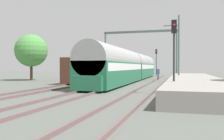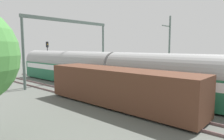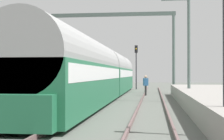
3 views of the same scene
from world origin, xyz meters
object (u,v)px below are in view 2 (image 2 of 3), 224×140
(catenary_gantry, at_px, (70,38))
(freight_car, at_px, (118,87))
(passenger_train, at_px, (114,72))
(railway_signal_far, at_px, (48,54))
(person_crossing, at_px, (109,74))

(catenary_gantry, bearing_deg, freight_car, -109.44)
(passenger_train, distance_m, freight_car, 5.52)
(freight_car, bearing_deg, railway_signal_far, 73.42)
(person_crossing, bearing_deg, passenger_train, 20.53)
(freight_car, distance_m, catenary_gantry, 12.54)
(passenger_train, bearing_deg, catenary_gantry, 90.00)
(passenger_train, xyz_separation_m, person_crossing, (3.35, 3.76, -0.94))
(catenary_gantry, bearing_deg, person_crossing, -46.93)
(catenary_gantry, bearing_deg, passenger_train, -90.00)
(freight_car, relative_size, person_crossing, 7.51)
(freight_car, xyz_separation_m, person_crossing, (7.29, 7.58, -0.44))
(person_crossing, relative_size, railway_signal_far, 0.32)
(railway_signal_far, bearing_deg, freight_car, -106.58)
(freight_car, height_order, person_crossing, freight_car)
(person_crossing, height_order, catenary_gantry, catenary_gantry)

